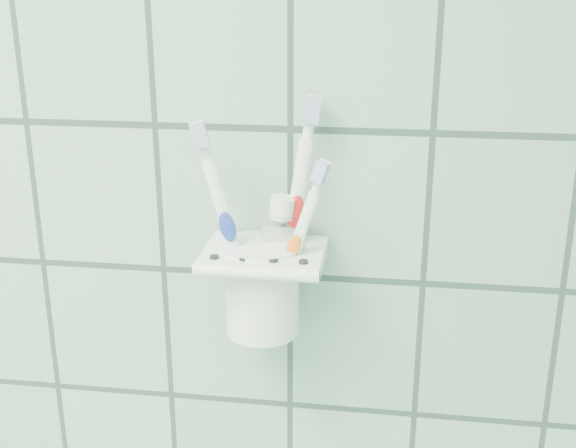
% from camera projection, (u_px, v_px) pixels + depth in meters
% --- Properties ---
extents(holder_bracket, '(0.11, 0.10, 0.04)m').
position_uv_depth(holder_bracket, '(265.00, 256.00, 0.69)').
color(holder_bracket, white).
rests_on(holder_bracket, wall_back).
extents(cup, '(0.08, 0.08, 0.09)m').
position_uv_depth(cup, '(262.00, 284.00, 0.70)').
color(cup, white).
rests_on(cup, holder_bracket).
extents(toothbrush_pink, '(0.06, 0.02, 0.21)m').
position_uv_depth(toothbrush_pink, '(256.00, 226.00, 0.67)').
color(toothbrush_pink, white).
rests_on(toothbrush_pink, cup).
extents(toothbrush_blue, '(0.04, 0.04, 0.23)m').
position_uv_depth(toothbrush_blue, '(277.00, 214.00, 0.68)').
color(toothbrush_blue, white).
rests_on(toothbrush_blue, cup).
extents(toothbrush_orange, '(0.06, 0.02, 0.18)m').
position_uv_depth(toothbrush_orange, '(266.00, 242.00, 0.67)').
color(toothbrush_orange, white).
rests_on(toothbrush_orange, cup).
extents(toothpaste_tube, '(0.05, 0.03, 0.13)m').
position_uv_depth(toothpaste_tube, '(269.00, 249.00, 0.70)').
color(toothpaste_tube, silver).
rests_on(toothpaste_tube, cup).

